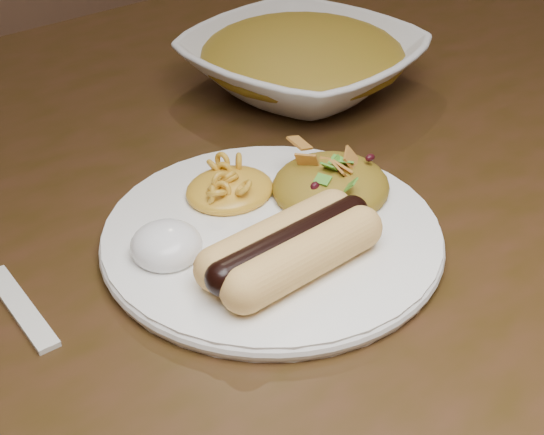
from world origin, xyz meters
TOP-DOWN VIEW (x-y plane):
  - table at (0.00, 0.00)m, footprint 1.60×0.90m
  - plate at (0.10, -0.10)m, footprint 0.32×0.32m
  - hotdog at (0.08, -0.14)m, footprint 0.12×0.07m
  - mac_and_cheese at (0.11, -0.04)m, footprint 0.09×0.09m
  - sour_cream at (0.02, -0.07)m, footprint 0.07×0.07m
  - taco_salad at (0.17, -0.09)m, footprint 0.10×0.09m
  - fork at (-0.08, -0.04)m, footprint 0.03×0.14m
  - serving_bowl at (0.31, 0.10)m, footprint 0.27×0.27m
  - bowl_filling at (0.31, 0.10)m, footprint 0.23×0.23m

SIDE VIEW (x-z plane):
  - table at x=0.00m, z-range 0.28..1.03m
  - fork at x=-0.08m, z-range 0.75..0.75m
  - plate at x=0.10m, z-range 0.75..0.76m
  - mac_and_cheese at x=0.11m, z-range 0.76..0.79m
  - serving_bowl at x=0.31m, z-range 0.75..0.81m
  - sour_cream at x=0.02m, z-range 0.76..0.80m
  - taco_salad at x=0.17m, z-range 0.76..0.80m
  - hotdog at x=0.08m, z-range 0.76..0.80m
  - bowl_filling at x=0.31m, z-range 0.77..0.83m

